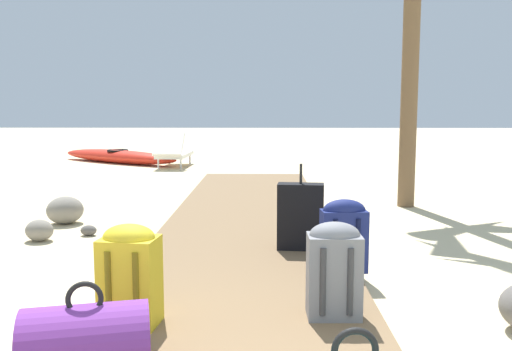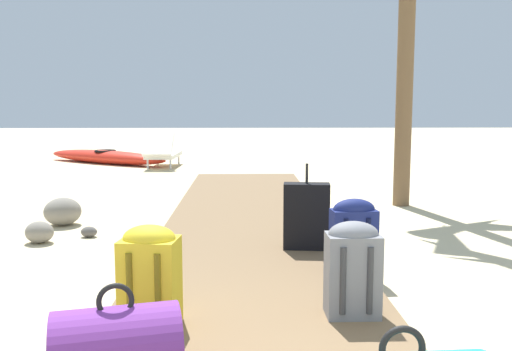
{
  "view_description": "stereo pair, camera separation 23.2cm",
  "coord_description": "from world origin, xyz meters",
  "px_view_note": "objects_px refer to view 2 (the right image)",
  "views": [
    {
      "loc": [
        0.18,
        -1.18,
        1.31
      ],
      "look_at": [
        0.09,
        4.95,
        0.55
      ],
      "focal_mm": 38.94,
      "sensor_mm": 36.0,
      "label": 1
    },
    {
      "loc": [
        -0.06,
        -1.18,
        1.31
      ],
      "look_at": [
        0.09,
        4.95,
        0.55
      ],
      "focal_mm": 38.94,
      "sensor_mm": 36.0,
      "label": 2
    }
  ],
  "objects_px": {
    "backpack_grey": "(353,266)",
    "kayak": "(105,157)",
    "backpack_navy": "(354,233)",
    "lounge_chair": "(162,152)",
    "backpack_yellow": "(150,274)",
    "suitcase_black": "(306,216)",
    "duffel_bag_purple": "(117,346)"
  },
  "relations": [
    {
      "from": "backpack_yellow",
      "to": "backpack_grey",
      "type": "relative_size",
      "value": 1.02
    },
    {
      "from": "backpack_grey",
      "to": "lounge_chair",
      "type": "height_order",
      "value": "lounge_chair"
    },
    {
      "from": "backpack_grey",
      "to": "kayak",
      "type": "height_order",
      "value": "backpack_grey"
    },
    {
      "from": "duffel_bag_purple",
      "to": "backpack_navy",
      "type": "distance_m",
      "value": 2.21
    },
    {
      "from": "duffel_bag_purple",
      "to": "backpack_grey",
      "type": "distance_m",
      "value": 1.45
    },
    {
      "from": "backpack_navy",
      "to": "suitcase_black",
      "type": "height_order",
      "value": "suitcase_black"
    },
    {
      "from": "duffel_bag_purple",
      "to": "kayak",
      "type": "bearing_deg",
      "value": 104.04
    },
    {
      "from": "backpack_grey",
      "to": "backpack_navy",
      "type": "bearing_deg",
      "value": 78.46
    },
    {
      "from": "backpack_grey",
      "to": "kayak",
      "type": "bearing_deg",
      "value": 111.48
    },
    {
      "from": "backpack_yellow",
      "to": "suitcase_black",
      "type": "xyz_separation_m",
      "value": [
        1.07,
        1.71,
        -0.02
      ]
    },
    {
      "from": "suitcase_black",
      "to": "kayak",
      "type": "distance_m",
      "value": 9.03
    },
    {
      "from": "backpack_yellow",
      "to": "suitcase_black",
      "type": "distance_m",
      "value": 2.02
    },
    {
      "from": "backpack_grey",
      "to": "suitcase_black",
      "type": "relative_size",
      "value": 0.76
    },
    {
      "from": "suitcase_black",
      "to": "backpack_yellow",
      "type": "bearing_deg",
      "value": -122.04
    },
    {
      "from": "backpack_yellow",
      "to": "backpack_navy",
      "type": "height_order",
      "value": "backpack_yellow"
    },
    {
      "from": "backpack_yellow",
      "to": "duffel_bag_purple",
      "type": "bearing_deg",
      "value": -93.32
    },
    {
      "from": "backpack_navy",
      "to": "lounge_chair",
      "type": "distance_m",
      "value": 8.36
    },
    {
      "from": "suitcase_black",
      "to": "lounge_chair",
      "type": "relative_size",
      "value": 0.47
    },
    {
      "from": "suitcase_black",
      "to": "duffel_bag_purple",
      "type": "bearing_deg",
      "value": -115.05
    },
    {
      "from": "backpack_yellow",
      "to": "duffel_bag_purple",
      "type": "distance_m",
      "value": 0.68
    },
    {
      "from": "duffel_bag_purple",
      "to": "suitcase_black",
      "type": "bearing_deg",
      "value": 64.95
    },
    {
      "from": "backpack_navy",
      "to": "suitcase_black",
      "type": "bearing_deg",
      "value": 113.09
    },
    {
      "from": "backpack_yellow",
      "to": "duffel_bag_purple",
      "type": "height_order",
      "value": "backpack_yellow"
    },
    {
      "from": "backpack_yellow",
      "to": "duffel_bag_purple",
      "type": "xyz_separation_m",
      "value": [
        -0.04,
        -0.66,
        -0.13
      ]
    },
    {
      "from": "suitcase_black",
      "to": "lounge_chair",
      "type": "distance_m",
      "value": 7.65
    },
    {
      "from": "suitcase_black",
      "to": "lounge_chair",
      "type": "height_order",
      "value": "suitcase_black"
    },
    {
      "from": "duffel_bag_purple",
      "to": "lounge_chair",
      "type": "distance_m",
      "value": 9.74
    },
    {
      "from": "backpack_yellow",
      "to": "kayak",
      "type": "distance_m",
      "value": 10.28
    },
    {
      "from": "backpack_grey",
      "to": "duffel_bag_purple",
      "type": "bearing_deg",
      "value": -146.4
    },
    {
      "from": "backpack_navy",
      "to": "lounge_chair",
      "type": "relative_size",
      "value": 0.35
    },
    {
      "from": "backpack_grey",
      "to": "suitcase_black",
      "type": "xyz_separation_m",
      "value": [
        -0.09,
        1.57,
        -0.01
      ]
    },
    {
      "from": "backpack_yellow",
      "to": "kayak",
      "type": "height_order",
      "value": "backpack_yellow"
    }
  ]
}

